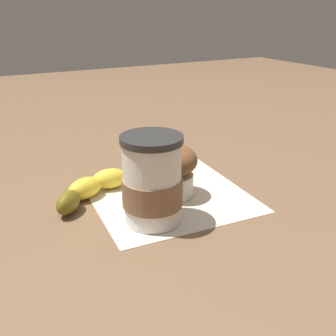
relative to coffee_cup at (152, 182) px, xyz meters
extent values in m
plane|color=brown|center=(0.07, -0.06, -0.07)|extent=(3.00, 3.00, 0.00)
cube|color=beige|center=(0.07, -0.06, -0.07)|extent=(0.28, 0.28, 0.00)
cylinder|color=white|center=(0.00, 0.00, 0.00)|extent=(0.09, 0.09, 0.13)
cylinder|color=#2D2D2D|center=(0.00, 0.00, 0.07)|extent=(0.09, 0.09, 0.01)
cylinder|color=#846042|center=(0.00, 0.00, -0.02)|extent=(0.09, 0.09, 0.04)
cylinder|color=white|center=(0.06, -0.07, -0.04)|extent=(0.07, 0.07, 0.04)
ellipsoid|color=brown|center=(0.06, -0.07, 0.00)|extent=(0.08, 0.08, 0.05)
ellipsoid|color=yellow|center=(0.14, -0.04, -0.05)|extent=(0.05, 0.06, 0.04)
ellipsoid|color=yellow|center=(0.14, 0.02, -0.05)|extent=(0.04, 0.07, 0.04)
ellipsoid|color=yellow|center=(0.12, 0.07, -0.05)|extent=(0.06, 0.07, 0.04)
ellipsoid|color=brown|center=(0.08, 0.11, -0.05)|extent=(0.06, 0.06, 0.04)
camera|label=1|loc=(-0.49, 0.24, 0.25)|focal=42.00mm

